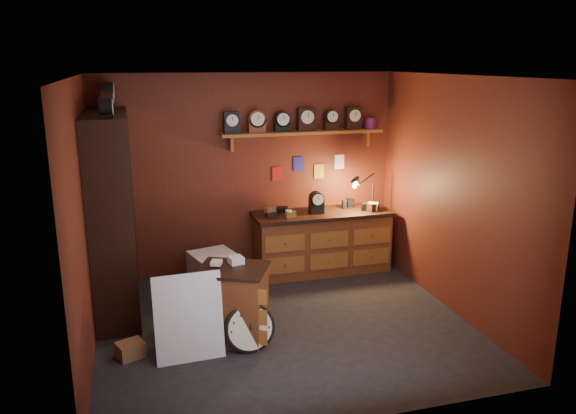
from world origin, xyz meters
The scene contains 11 objects.
floor centered at (0.00, 0.00, 0.00)m, with size 4.00×4.00×0.00m, color black.
room_shell centered at (0.04, 0.11, 1.72)m, with size 4.02×3.62×2.71m.
shelving_unit centered at (-1.79, 0.98, 1.25)m, with size 0.47×1.60×2.58m.
workbench centered at (0.94, 1.47, 0.47)m, with size 1.89×0.66×1.36m.
low_cabinet centered at (-0.59, -0.14, 0.43)m, with size 0.87×0.82×0.88m.
big_round_clock centered at (-0.48, -0.43, 0.25)m, with size 0.51×0.17×0.51m.
white_panel centered at (-1.08, -0.42, 0.00)m, with size 0.67×0.03×0.89m, color silver.
mini_fridge centered at (-0.62, 1.09, 0.27)m, with size 0.63×0.65×0.53m.
floor_box_a centered at (-1.65, -0.24, 0.08)m, with size 0.25×0.21×0.15m, color brown.
floor_box_b centered at (-1.09, 0.23, 0.06)m, with size 0.20×0.24×0.12m, color white.
floor_box_c centered at (-0.81, 0.41, 0.09)m, with size 0.25×0.21×0.19m, color brown.
Camera 1 is at (-1.50, -5.48, 2.86)m, focal length 35.00 mm.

